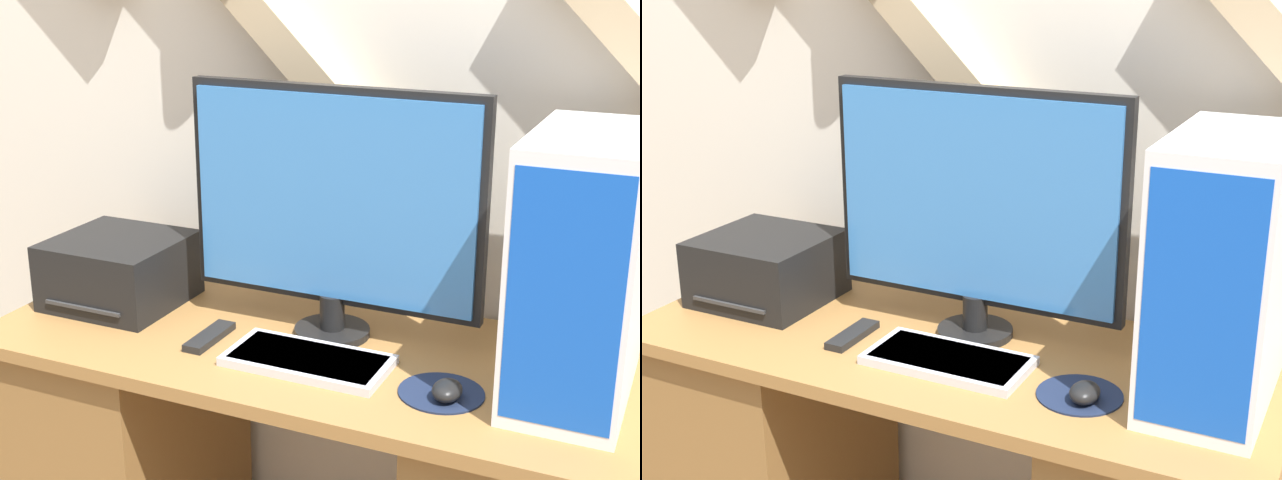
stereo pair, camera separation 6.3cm
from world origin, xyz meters
TOP-DOWN VIEW (x-y plane):
  - wall_back at (-0.00, 0.63)m, footprint 6.40×0.19m
  - monitor at (0.03, 0.36)m, footprint 0.65×0.16m
  - keyboard at (0.04, 0.20)m, footprint 0.33×0.16m
  - mousepad at (0.32, 0.19)m, footprint 0.16×0.16m
  - mouse at (0.34, 0.17)m, footprint 0.06×0.07m
  - computer_tower at (0.54, 0.30)m, footprint 0.21×0.40m
  - printer at (-0.51, 0.32)m, footprint 0.29×0.28m
  - remote_control at (-0.20, 0.22)m, footprint 0.04×0.15m

SIDE VIEW (x-z plane):
  - mousepad at x=0.32m, z-range 0.73..0.74m
  - remote_control at x=-0.20m, z-range 0.73..0.75m
  - keyboard at x=0.04m, z-range 0.73..0.75m
  - mouse at x=0.34m, z-range 0.74..0.77m
  - printer at x=-0.51m, z-range 0.73..0.89m
  - computer_tower at x=0.54m, z-range 0.73..1.23m
  - monitor at x=0.03m, z-range 0.75..1.29m
  - wall_back at x=0.00m, z-range 0.00..2.73m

